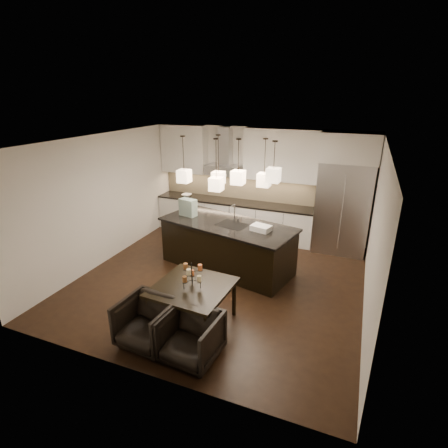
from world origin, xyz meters
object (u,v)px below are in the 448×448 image
at_px(armchair_left, 147,322).
at_px(armchair_right, 191,337).
at_px(island_body, 227,246).
at_px(dining_table, 193,305).
at_px(refrigerator, 343,208).

height_order(armchair_left, armchair_right, armchair_left).
relative_size(island_body, dining_table, 2.36).
bearing_deg(island_body, dining_table, -70.95).
xyz_separation_m(refrigerator, dining_table, (-1.96, -3.88, -0.72)).
bearing_deg(refrigerator, dining_table, -116.87).
bearing_deg(refrigerator, armchair_right, -109.48).
distance_m(refrigerator, dining_table, 4.41).
bearing_deg(armchair_left, armchair_right, 0.83).
bearing_deg(dining_table, island_body, 99.34).
xyz_separation_m(island_body, armchair_right, (0.55, -2.80, -0.13)).
distance_m(island_body, armchair_left, 2.76).
distance_m(island_body, armchair_right, 2.86).
relative_size(refrigerator, island_body, 0.77).
relative_size(island_body, armchair_right, 3.56).
bearing_deg(dining_table, refrigerator, 66.57).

